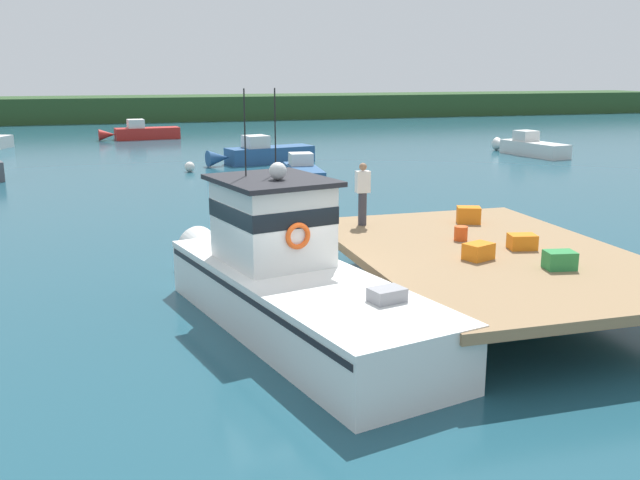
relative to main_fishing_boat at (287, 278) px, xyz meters
name	(u,v)px	position (x,y,z in m)	size (l,w,h in m)	color
ground_plane	(282,322)	(-0.07, 0.16, -1.01)	(200.00, 200.00, 0.00)	#1E4C5B
dock	(489,257)	(4.73, 0.16, 0.07)	(6.00, 9.00, 1.20)	#4C3D2D
main_fishing_boat	(287,278)	(0.00, 0.00, 0.00)	(4.37, 9.95, 4.80)	white
crate_stack_near_edge	(522,242)	(5.53, 0.13, 0.36)	(0.60, 0.44, 0.34)	orange
crate_single_by_cleat	(469,215)	(5.68, 2.98, 0.41)	(0.60, 0.44, 0.44)	orange
crate_single_far	(478,251)	(4.14, -0.40, 0.37)	(0.60, 0.44, 0.36)	orange
crate_stack_mid_dock	(560,260)	(5.37, -1.54, 0.38)	(0.60, 0.44, 0.37)	#2D8442
bait_bucket	(461,233)	(4.58, 1.28, 0.36)	(0.32, 0.32, 0.34)	#E04C19
deckhand_by_the_boat	(363,193)	(2.90, 3.55, 1.05)	(0.36, 0.22, 1.63)	#383842
moored_boat_outer_mooring	(530,147)	(21.27, 24.65, -0.50)	(2.26, 5.88, 1.47)	silver
moored_boat_off_the_point	(263,154)	(4.80, 25.49, -0.47)	(6.28, 2.65, 1.57)	#285184
moored_boat_far_left	(142,132)	(-1.08, 41.56, -0.49)	(5.94, 1.99, 1.49)	red
moored_boat_far_right	(302,172)	(5.21, 18.41, -0.55)	(1.68, 5.24, 1.32)	#285184
mooring_buoy_inshore	(190,167)	(0.49, 23.21, -0.75)	(0.52, 0.52, 0.52)	silver
mooring_buoy_spare_mooring	(305,166)	(6.46, 22.51, -0.82)	(0.38, 0.38, 0.38)	silver
far_shoreline	(142,108)	(-0.07, 62.16, 0.19)	(120.00, 8.00, 2.40)	#284723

